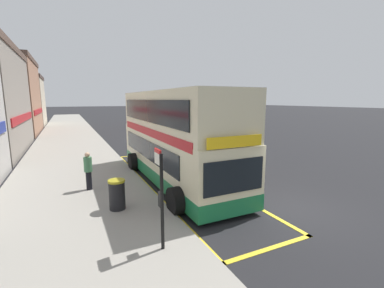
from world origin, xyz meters
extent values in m
plane|color=black|center=(0.00, 32.00, 0.00)|extent=(260.00, 260.00, 0.00)
cube|color=gray|center=(-7.00, 32.00, 0.07)|extent=(6.00, 76.00, 0.14)
cube|color=beige|center=(-2.45, 5.35, 1.35)|extent=(2.55, 10.15, 2.30)
cube|color=beige|center=(-2.45, 5.35, 3.45)|extent=(2.52, 9.95, 1.90)
cube|color=#196B3D|center=(-2.45, 5.35, 0.50)|extent=(2.57, 10.17, 0.60)
cube|color=#B2191E|center=(-2.45, 5.35, 2.52)|extent=(2.58, 9.34, 0.36)
cube|color=black|center=(-3.74, 5.75, 1.65)|extent=(0.04, 8.12, 0.90)
cube|color=black|center=(-3.74, 5.35, 3.50)|extent=(0.04, 8.93, 1.00)
cube|color=black|center=(-2.45, 0.25, 1.60)|extent=(2.24, 0.04, 1.10)
cube|color=yellow|center=(-2.45, 0.25, 2.72)|extent=(2.04, 0.04, 0.36)
cylinder|color=black|center=(-3.81, 1.70, 0.50)|extent=(0.56, 1.00, 1.00)
cylinder|color=black|center=(-1.09, 1.70, 0.50)|extent=(0.56, 1.00, 1.00)
cylinder|color=black|center=(-3.81, 8.14, 0.50)|extent=(0.56, 1.00, 1.00)
cylinder|color=black|center=(-1.09, 8.14, 0.50)|extent=(0.56, 1.00, 1.00)
cube|color=yellow|center=(-3.92, 5.30, 0.01)|extent=(0.16, 13.58, 0.01)
cube|color=yellow|center=(-0.88, 5.30, 0.01)|extent=(0.16, 13.58, 0.01)
cube|color=yellow|center=(-2.40, -1.41, 0.01)|extent=(3.20, 0.16, 0.01)
cube|color=yellow|center=(-2.40, 12.01, 0.01)|extent=(3.20, 0.16, 0.01)
cylinder|color=black|center=(-5.09, -0.34, 1.42)|extent=(0.09, 0.09, 2.55)
cube|color=silver|center=(-5.09, -0.08, 2.51)|extent=(0.05, 0.42, 0.30)
cube|color=red|center=(-5.09, -0.08, 2.71)|extent=(0.05, 0.42, 0.10)
cube|color=black|center=(-5.09, -0.24, 1.44)|extent=(0.06, 0.28, 0.40)
cube|color=#B2191E|center=(-10.16, 17.63, 2.60)|extent=(0.08, 10.10, 0.56)
cube|color=#B2191E|center=(-10.16, 30.52, 2.60)|extent=(0.08, 9.93, 0.56)
cube|color=beige|center=(-15.39, 41.28, 3.60)|extent=(10.38, 8.44, 7.19)
cube|color=#473833|center=(-15.39, 41.28, 7.44)|extent=(10.59, 8.61, 0.50)
cube|color=navy|center=(2.51, 30.12, 0.66)|extent=(1.76, 4.20, 0.72)
cube|color=black|center=(2.51, 30.02, 1.32)|extent=(1.52, 1.90, 0.60)
cylinder|color=black|center=(1.57, 31.42, 0.30)|extent=(0.22, 0.60, 0.60)
cylinder|color=black|center=(3.44, 31.42, 0.30)|extent=(0.22, 0.60, 0.60)
cylinder|color=black|center=(1.57, 28.82, 0.30)|extent=(0.22, 0.60, 0.60)
cylinder|color=black|center=(3.44, 28.82, 0.30)|extent=(0.22, 0.60, 0.60)
cube|color=#196066|center=(2.59, 14.60, 0.66)|extent=(1.76, 4.20, 0.72)
cube|color=black|center=(2.59, 14.50, 1.32)|extent=(1.52, 1.90, 0.60)
cylinder|color=black|center=(1.65, 15.90, 0.30)|extent=(0.22, 0.60, 0.60)
cylinder|color=black|center=(3.52, 15.90, 0.30)|extent=(0.22, 0.60, 0.60)
cylinder|color=black|center=(1.65, 13.30, 0.30)|extent=(0.22, 0.60, 0.60)
cylinder|color=black|center=(3.52, 13.30, 0.30)|extent=(0.22, 0.60, 0.60)
cube|color=#196066|center=(4.88, 35.18, 0.66)|extent=(1.76, 4.20, 0.72)
cube|color=black|center=(4.88, 35.08, 1.32)|extent=(1.52, 1.90, 0.60)
cylinder|color=black|center=(3.94, 36.48, 0.30)|extent=(0.22, 0.60, 0.60)
cylinder|color=black|center=(5.81, 36.48, 0.30)|extent=(0.22, 0.60, 0.60)
cylinder|color=black|center=(3.94, 33.88, 0.30)|extent=(0.22, 0.60, 0.60)
cylinder|color=black|center=(5.81, 33.88, 0.30)|extent=(0.22, 0.60, 0.60)
cylinder|color=black|center=(-6.45, 5.38, 0.54)|extent=(0.24, 0.24, 0.80)
cylinder|color=#3F724C|center=(-6.45, 5.38, 1.26)|extent=(0.34, 0.34, 0.64)
sphere|color=tan|center=(-6.45, 5.38, 1.69)|extent=(0.21, 0.21, 0.21)
cylinder|color=black|center=(-5.71, 2.75, 0.64)|extent=(0.56, 0.56, 1.00)
cylinder|color=#A5991E|center=(-5.71, 2.75, 1.18)|extent=(0.59, 0.59, 0.08)
camera|label=1|loc=(-7.12, -6.30, 4.01)|focal=24.22mm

